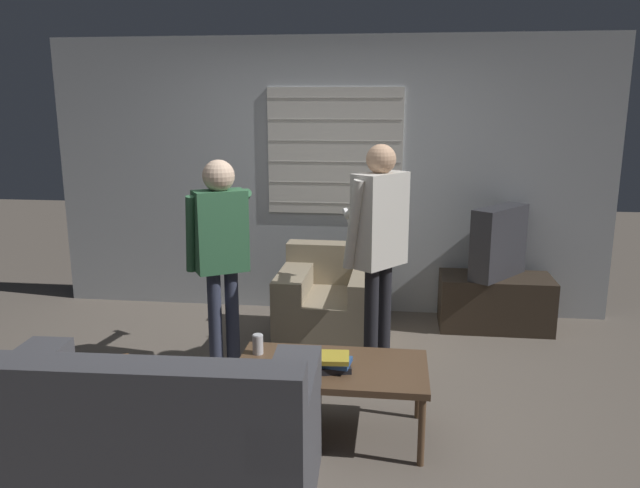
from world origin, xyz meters
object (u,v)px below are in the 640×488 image
(spare_remote, at_px, (253,369))
(soda_can, at_px, (258,344))
(person_left_standing, at_px, (221,242))
(armchair_beige, at_px, (331,304))
(coffee_table, at_px, (331,372))
(book_stack, at_px, (332,362))
(couch_blue, at_px, (145,444))
(tv, at_px, (499,242))
(person_right_standing, at_px, (378,235))

(spare_remote, bearing_deg, soda_can, 77.00)
(person_left_standing, bearing_deg, armchair_beige, 13.90)
(coffee_table, xyz_separation_m, soda_can, (-0.47, 0.12, 0.10))
(book_stack, bearing_deg, couch_blue, -139.00)
(person_left_standing, bearing_deg, coffee_table, -73.69)
(tv, relative_size, soda_can, 4.95)
(armchair_beige, xyz_separation_m, book_stack, (0.17, -1.59, 0.18))
(tv, xyz_separation_m, person_right_standing, (-1.01, -1.20, 0.29))
(couch_blue, relative_size, soda_can, 13.29)
(coffee_table, distance_m, book_stack, 0.11)
(book_stack, relative_size, soda_can, 2.03)
(armchair_beige, height_order, coffee_table, armchair_beige)
(person_left_standing, relative_size, person_right_standing, 0.93)
(person_right_standing, distance_m, spare_remote, 1.30)
(armchair_beige, height_order, book_stack, armchair_beige)
(tv, height_order, person_left_standing, person_left_standing)
(tv, relative_size, spare_remote, 4.59)
(person_right_standing, bearing_deg, soda_can, 171.67)
(person_left_standing, distance_m, soda_can, 0.93)
(person_left_standing, bearing_deg, soda_can, -90.15)
(book_stack, xyz_separation_m, spare_remote, (-0.45, -0.06, -0.04))
(soda_can, bearing_deg, person_left_standing, 121.22)
(tv, bearing_deg, person_right_standing, -2.35)
(tv, height_order, book_stack, tv)
(coffee_table, distance_m, person_left_standing, 1.33)
(armchair_beige, relative_size, book_stack, 3.42)
(person_right_standing, relative_size, spare_remote, 12.48)
(person_right_standing, xyz_separation_m, book_stack, (-0.23, -0.86, -0.57))
(coffee_table, height_order, soda_can, soda_can)
(armchair_beige, bearing_deg, soda_can, 78.48)
(person_right_standing, height_order, soda_can, person_right_standing)
(person_right_standing, height_order, spare_remote, person_right_standing)
(armchair_beige, xyz_separation_m, soda_can, (-0.31, -1.41, 0.19))
(armchair_beige, relative_size, tv, 1.40)
(armchair_beige, bearing_deg, person_right_standing, 119.47)
(person_left_standing, distance_m, book_stack, 1.34)
(couch_blue, distance_m, soda_can, 1.00)
(soda_can, height_order, spare_remote, soda_can)
(couch_blue, bearing_deg, book_stack, 38.88)
(soda_can, relative_size, spare_remote, 0.93)
(book_stack, bearing_deg, soda_can, 158.79)
(couch_blue, relative_size, book_stack, 6.54)
(coffee_table, distance_m, spare_remote, 0.46)
(book_stack, relative_size, spare_remote, 1.88)
(book_stack, distance_m, spare_remote, 0.46)
(person_right_standing, distance_m, soda_can, 1.13)
(armchair_beige, bearing_deg, spare_remote, 81.11)
(person_right_standing, bearing_deg, person_left_standing, 127.73)
(tv, bearing_deg, armchair_beige, -34.00)
(spare_remote, bearing_deg, person_left_standing, 96.47)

